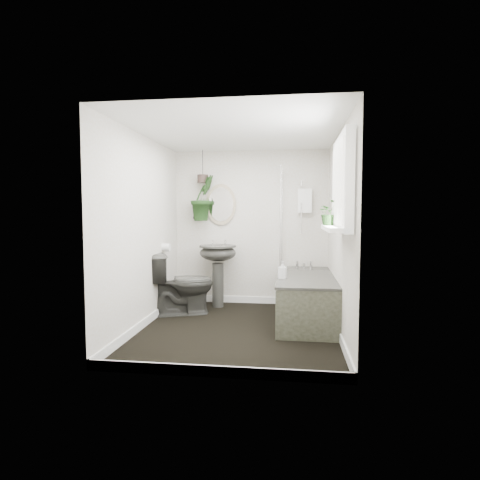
# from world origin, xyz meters

# --- Properties ---
(floor) EXTENTS (2.30, 2.80, 0.02)m
(floor) POSITION_xyz_m (0.00, 0.00, -0.01)
(floor) COLOR black
(floor) RESTS_ON ground
(ceiling) EXTENTS (2.30, 2.80, 0.02)m
(ceiling) POSITION_xyz_m (0.00, 0.00, 2.31)
(ceiling) COLOR white
(ceiling) RESTS_ON ground
(wall_back) EXTENTS (2.30, 0.02, 2.30)m
(wall_back) POSITION_xyz_m (0.00, 1.41, 1.15)
(wall_back) COLOR silver
(wall_back) RESTS_ON ground
(wall_front) EXTENTS (2.30, 0.02, 2.30)m
(wall_front) POSITION_xyz_m (0.00, -1.41, 1.15)
(wall_front) COLOR silver
(wall_front) RESTS_ON ground
(wall_left) EXTENTS (0.02, 2.80, 2.30)m
(wall_left) POSITION_xyz_m (-1.16, 0.00, 1.15)
(wall_left) COLOR silver
(wall_left) RESTS_ON ground
(wall_right) EXTENTS (0.02, 2.80, 2.30)m
(wall_right) POSITION_xyz_m (1.16, 0.00, 1.15)
(wall_right) COLOR silver
(wall_right) RESTS_ON ground
(skirting) EXTENTS (2.30, 2.80, 0.10)m
(skirting) POSITION_xyz_m (0.00, 0.00, 0.05)
(skirting) COLOR white
(skirting) RESTS_ON floor
(bathtub) EXTENTS (0.72, 1.72, 0.58)m
(bathtub) POSITION_xyz_m (0.80, 0.50, 0.29)
(bathtub) COLOR #2E2E2A
(bathtub) RESTS_ON floor
(bath_screen) EXTENTS (0.04, 0.72, 1.40)m
(bath_screen) POSITION_xyz_m (0.47, 0.99, 1.28)
(bath_screen) COLOR silver
(bath_screen) RESTS_ON bathtub
(shower_box) EXTENTS (0.20, 0.10, 0.35)m
(shower_box) POSITION_xyz_m (0.80, 1.34, 1.55)
(shower_box) COLOR white
(shower_box) RESTS_ON wall_back
(oval_mirror) EXTENTS (0.46, 0.03, 0.62)m
(oval_mirror) POSITION_xyz_m (-0.45, 1.37, 1.50)
(oval_mirror) COLOR tan
(oval_mirror) RESTS_ON wall_back
(wall_sconce) EXTENTS (0.04, 0.04, 0.22)m
(wall_sconce) POSITION_xyz_m (-0.85, 1.36, 1.40)
(wall_sconce) COLOR black
(wall_sconce) RESTS_ON wall_back
(toilet_roll_holder) EXTENTS (0.11, 0.11, 0.11)m
(toilet_roll_holder) POSITION_xyz_m (-1.10, 0.70, 0.90)
(toilet_roll_holder) COLOR white
(toilet_roll_holder) RESTS_ON wall_left
(window_recess) EXTENTS (0.08, 1.00, 0.90)m
(window_recess) POSITION_xyz_m (1.09, -0.70, 1.65)
(window_recess) COLOR white
(window_recess) RESTS_ON wall_right
(window_sill) EXTENTS (0.18, 1.00, 0.04)m
(window_sill) POSITION_xyz_m (1.02, -0.70, 1.23)
(window_sill) COLOR white
(window_sill) RESTS_ON wall_right
(window_blinds) EXTENTS (0.01, 0.86, 0.76)m
(window_blinds) POSITION_xyz_m (1.04, -0.70, 1.65)
(window_blinds) COLOR white
(window_blinds) RESTS_ON wall_right
(toilet) EXTENTS (0.93, 0.73, 0.84)m
(toilet) POSITION_xyz_m (-0.85, 0.62, 0.42)
(toilet) COLOR #2E2E2A
(toilet) RESTS_ON floor
(pedestal_sink) EXTENTS (0.57, 0.49, 0.91)m
(pedestal_sink) POSITION_xyz_m (-0.45, 1.10, 0.45)
(pedestal_sink) COLOR #2E2E2A
(pedestal_sink) RESTS_ON floor
(sill_plant) EXTENTS (0.28, 0.26, 0.26)m
(sill_plant) POSITION_xyz_m (1.00, -0.40, 1.38)
(sill_plant) COLOR black
(sill_plant) RESTS_ON window_sill
(hanging_plant) EXTENTS (0.47, 0.48, 0.68)m
(hanging_plant) POSITION_xyz_m (-0.70, 1.25, 1.60)
(hanging_plant) COLOR black
(hanging_plant) RESTS_ON ceiling
(soap_bottle) EXTENTS (0.11, 0.11, 0.21)m
(soap_bottle) POSITION_xyz_m (0.51, 0.25, 0.68)
(soap_bottle) COLOR black
(soap_bottle) RESTS_ON bathtub
(hanging_pot) EXTENTS (0.16, 0.16, 0.12)m
(hanging_pot) POSITION_xyz_m (-0.70, 1.25, 1.88)
(hanging_pot) COLOR #362823
(hanging_pot) RESTS_ON ceiling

